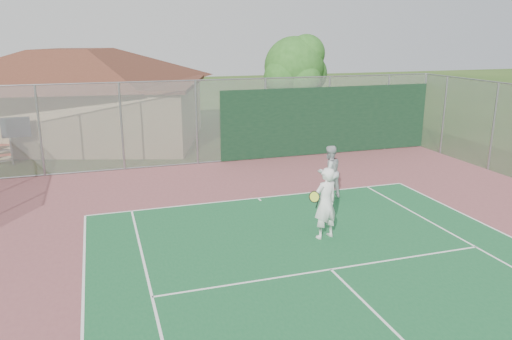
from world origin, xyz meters
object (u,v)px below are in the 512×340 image
at_px(clubhouse, 76,87).
at_px(tree, 296,69).
at_px(player_grey_back, 329,172).
at_px(player_white_front, 325,204).

height_order(clubhouse, tree, clubhouse).
bearing_deg(player_grey_back, tree, -116.45).
relative_size(clubhouse, player_grey_back, 8.25).
bearing_deg(clubhouse, tree, 11.45).
bearing_deg(clubhouse, player_grey_back, -38.93).
xyz_separation_m(clubhouse, player_grey_back, (8.05, -12.15, -1.89)).
xyz_separation_m(clubhouse, player_white_front, (6.44, -15.22, -1.80)).
distance_m(tree, player_white_front, 15.03).
distance_m(clubhouse, tree, 11.36).
bearing_deg(player_white_front, player_grey_back, -131.04).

